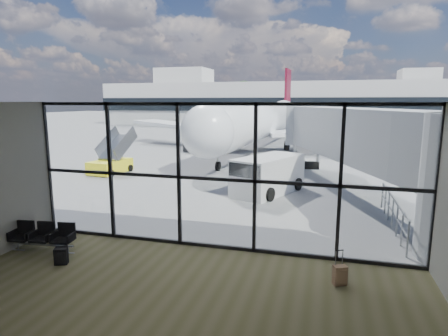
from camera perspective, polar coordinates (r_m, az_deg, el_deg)
The scene contains 21 objects.
ground at distance 50.91m, azimuth 11.74°, elevation 4.80°, with size 220.00×220.00×0.00m, color slate.
lounge_shell at distance 6.88m, azimuth -12.80°, elevation -5.84°, with size 12.02×8.01×4.51m.
glass_curtain_wall at distance 11.30m, azimuth -1.25°, elevation -1.45°, with size 12.10×0.12×4.50m.
jet_bridge at distance 17.86m, azimuth 20.87°, elevation 3.81°, with size 8.00×16.50×4.33m.
apron_railing at distance 14.82m, azimuth 24.35°, elevation -5.65°, with size 0.06×5.46×1.11m.
far_terminal at distance 72.68m, azimuth 12.55°, elevation 9.62°, with size 80.00×12.20×11.00m.
tree_0 at distance 95.63m, azimuth -15.14°, elevation 9.82°, with size 4.95×4.95×7.12m.
tree_1 at distance 92.76m, azimuth -11.91°, elevation 10.34°, with size 5.61×5.61×8.07m.
tree_2 at distance 90.19m, azimuth -8.47°, elevation 10.85°, with size 6.27×6.27×9.03m.
tree_3 at distance 87.95m, azimuth -4.81°, elevation 10.14°, with size 4.95×4.95×7.12m.
tree_4 at distance 86.08m, azimuth -0.99°, elevation 10.59°, with size 5.61×5.61×8.07m.
tree_5 at distance 84.60m, azimuth 2.98°, elevation 11.01°, with size 6.27×6.27×9.03m.
seating_row at distance 12.83m, azimuth -25.75°, elevation -9.21°, with size 1.98×0.79×0.88m.
backpack at distance 11.67m, azimuth -23.59°, elevation -12.21°, with size 0.40×0.40×0.51m.
suitcase at distance 10.06m, azimuth 17.27°, elevation -15.33°, with size 0.38×0.33×0.89m.
airliner at distance 36.86m, azimuth 5.91°, elevation 7.17°, with size 29.31×33.97×8.75m.
service_van at distance 18.66m, azimuth 6.60°, elevation -0.99°, with size 3.33×4.60×1.83m.
belt_loader at distance 35.05m, azimuth -4.01°, elevation 3.79°, with size 1.78×4.38×2.01m.
mobile_stairs at distance 24.94m, azimuth -16.83°, elevation 0.54°, with size 2.00×3.43×2.31m.
traffic_cone_b at distance 26.37m, azimuth 8.10°, elevation 0.72°, with size 0.38×0.38×0.54m.
traffic_cone_c at distance 27.14m, azimuth 10.51°, elevation 1.00°, with size 0.44×0.44×0.63m.
Camera 1 is at (3.16, -10.61, 4.51)m, focal length 30.00 mm.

